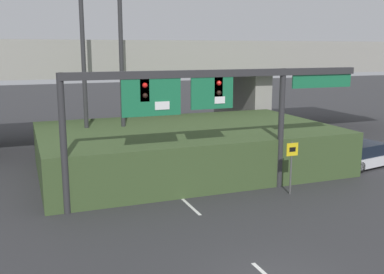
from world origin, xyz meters
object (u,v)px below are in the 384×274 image
at_px(signal_gantry, 207,96).
at_px(highway_light_pole_near, 120,7).
at_px(speed_limit_sign, 291,160).
at_px(parked_sedan_mid_right, 364,155).
at_px(parked_sedan_near_right, 308,157).
at_px(highway_light_pole_far, 83,41).

xyz_separation_m(signal_gantry, highway_light_pole_near, (-2.39, 6.46, 4.27)).
bearing_deg(speed_limit_sign, parked_sedan_mid_right, 22.74).
relative_size(highway_light_pole_near, parked_sedan_mid_right, 3.48).
bearing_deg(parked_sedan_near_right, signal_gantry, -172.81).
relative_size(speed_limit_sign, highway_light_pole_far, 0.19).
xyz_separation_m(highway_light_pole_far, parked_sedan_mid_right, (15.01, -5.08, -6.47)).
xyz_separation_m(signal_gantry, parked_sedan_mid_right, (10.61, 1.67, -4.02)).
xyz_separation_m(signal_gantry, highway_light_pole_far, (-4.40, 6.75, 2.45)).
bearing_deg(speed_limit_sign, signal_gantry, 162.66).
bearing_deg(highway_light_pole_near, parked_sedan_mid_right, -20.20).
bearing_deg(highway_light_pole_far, highway_light_pole_near, -8.39).
relative_size(speed_limit_sign, highway_light_pole_near, 0.15).
distance_m(signal_gantry, highway_light_pole_near, 8.10).
bearing_deg(signal_gantry, parked_sedan_near_right, 18.22).
height_order(speed_limit_sign, highway_light_pole_near, highway_light_pole_near).
bearing_deg(signal_gantry, speed_limit_sign, -17.34).
height_order(speed_limit_sign, parked_sedan_near_right, speed_limit_sign).
bearing_deg(speed_limit_sign, highway_light_pole_near, 128.96).
relative_size(highway_light_pole_near, parked_sedan_near_right, 3.41).
distance_m(parked_sedan_near_right, parked_sedan_mid_right, 3.43).
relative_size(highway_light_pole_far, parked_sedan_near_right, 2.69).
xyz_separation_m(highway_light_pole_near, parked_sedan_mid_right, (13.00, -4.78, -8.29)).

